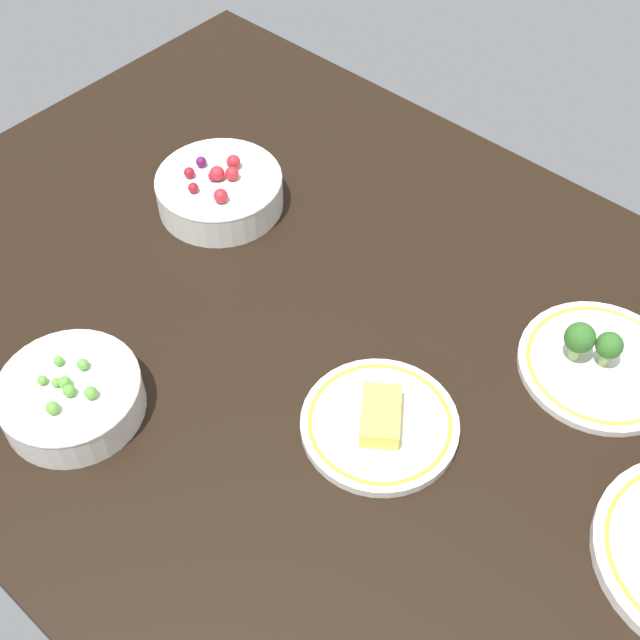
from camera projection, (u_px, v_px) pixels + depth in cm
name	position (u px, v px, depth cm)	size (l,w,h in cm)	color
dining_table	(320.00, 340.00, 108.78)	(128.77, 92.68, 4.00)	black
plate_broccoli	(599.00, 361.00, 102.51)	(19.98, 19.98, 6.63)	white
plate_cheese	(380.00, 423.00, 97.07)	(18.30, 18.30, 3.60)	white
bowl_peas	(71.00, 396.00, 97.45)	(16.62, 16.62, 6.08)	white
bowl_berries	(220.00, 190.00, 120.39)	(18.01, 18.01, 6.90)	white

